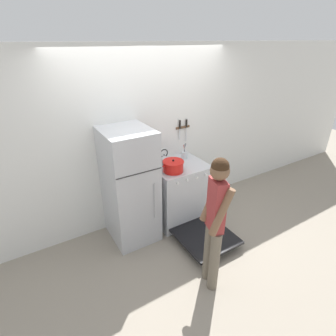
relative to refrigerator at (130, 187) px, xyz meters
name	(u,v)px	position (x,y,z in m)	size (l,w,h in m)	color
ground_plane	(151,212)	(0.48, 0.34, -0.80)	(14.00, 14.00, 0.00)	gray
wall_back	(148,139)	(0.48, 0.37, 0.48)	(10.00, 0.06, 2.55)	silver
refrigerator	(130,187)	(0.00, 0.00, 0.00)	(0.60, 0.70, 1.60)	#B7BABF
stove_range	(179,193)	(0.78, -0.03, -0.34)	(0.79, 1.42, 0.93)	silver
dutch_oven_pot	(173,166)	(0.60, -0.13, 0.21)	(0.33, 0.29, 0.18)	red
tea_kettle	(164,159)	(0.62, 0.14, 0.20)	(0.21, 0.16, 0.23)	silver
utensil_jar	(185,155)	(0.98, 0.14, 0.19)	(0.10, 0.10, 0.25)	silver
person	(215,219)	(0.42, -1.24, 0.11)	(0.32, 0.37, 1.60)	#6B6051
wall_knife_strip	(183,127)	(1.06, 0.32, 0.57)	(0.24, 0.03, 0.36)	brown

